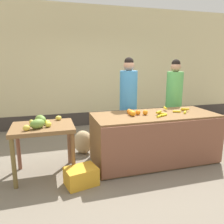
% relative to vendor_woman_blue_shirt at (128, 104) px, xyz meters
% --- Properties ---
extents(ground_plane, '(24.00, 24.00, 0.00)m').
position_rel_vendor_woman_blue_shirt_xyz_m(ground_plane, '(-0.18, -0.69, -0.92)').
color(ground_plane, '#756B5B').
extents(market_wall_back, '(8.98, 0.23, 3.15)m').
position_rel_vendor_woman_blue_shirt_xyz_m(market_wall_back, '(-0.18, 2.02, 0.63)').
color(market_wall_back, beige).
rests_on(market_wall_back, ground).
extents(fruit_stall_counter, '(2.14, 0.91, 0.85)m').
position_rel_vendor_woman_blue_shirt_xyz_m(fruit_stall_counter, '(0.24, -0.70, -0.49)').
color(fruit_stall_counter, brown).
rests_on(fruit_stall_counter, ground).
extents(side_table_wooden, '(0.91, 0.70, 0.80)m').
position_rel_vendor_woman_blue_shirt_xyz_m(side_table_wooden, '(-1.63, -0.69, -0.23)').
color(side_table_wooden, brown).
rests_on(side_table_wooden, ground).
extents(banana_bunch_pile, '(0.81, 0.54, 0.07)m').
position_rel_vendor_woman_blue_shirt_xyz_m(banana_bunch_pile, '(0.53, -0.72, -0.04)').
color(banana_bunch_pile, gold).
rests_on(banana_bunch_pile, fruit_stall_counter).
extents(orange_pile, '(0.33, 0.28, 0.09)m').
position_rel_vendor_woman_blue_shirt_xyz_m(orange_pile, '(-0.12, -0.65, -0.02)').
color(orange_pile, orange).
rests_on(orange_pile, fruit_stall_counter).
extents(mango_papaya_pile, '(0.57, 0.56, 0.14)m').
position_rel_vendor_woman_blue_shirt_xyz_m(mango_papaya_pile, '(-1.66, -0.71, -0.06)').
color(mango_papaya_pile, gold).
rests_on(mango_papaya_pile, side_table_wooden).
extents(vendor_woman_blue_shirt, '(0.34, 0.34, 1.82)m').
position_rel_vendor_woman_blue_shirt_xyz_m(vendor_woman_blue_shirt, '(0.00, 0.00, 0.00)').
color(vendor_woman_blue_shirt, '#33333D').
rests_on(vendor_woman_blue_shirt, ground).
extents(vendor_woman_green_shirt, '(0.34, 0.34, 1.78)m').
position_rel_vendor_woman_blue_shirt_xyz_m(vendor_woman_green_shirt, '(1.07, 0.08, -0.02)').
color(vendor_woman_green_shirt, '#33333D').
rests_on(vendor_woman_green_shirt, ground).
extents(produce_crate, '(0.50, 0.41, 0.26)m').
position_rel_vendor_woman_blue_shirt_xyz_m(produce_crate, '(-1.13, -1.15, -0.79)').
color(produce_crate, gold).
rests_on(produce_crate, ground).
extents(produce_sack, '(0.46, 0.43, 0.45)m').
position_rel_vendor_woman_blue_shirt_xyz_m(produce_sack, '(-0.92, -0.02, -0.69)').
color(produce_sack, tan).
rests_on(produce_sack, ground).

